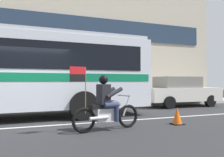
# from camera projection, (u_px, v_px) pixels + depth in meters

# --- Properties ---
(ground_plane) EXTENTS (60.00, 60.00, 0.00)m
(ground_plane) POSITION_uv_depth(u_px,v_px,m) (32.00, 123.00, 7.70)
(ground_plane) COLOR #2B2B2D
(sidewalk_curb) EXTENTS (28.00, 3.80, 0.15)m
(sidewalk_curb) POSITION_uv_depth(u_px,v_px,m) (28.00, 106.00, 12.45)
(sidewalk_curb) COLOR #B7B2A8
(sidewalk_curb) RESTS_ON ground_plane
(lane_center_stripe) EXTENTS (26.60, 0.14, 0.01)m
(lane_center_stripe) POSITION_uv_depth(u_px,v_px,m) (33.00, 127.00, 7.14)
(lane_center_stripe) COLOR silver
(lane_center_stripe) RESTS_ON ground_plane
(motorcycle_with_rider) EXTENTS (2.17, 0.73, 1.78)m
(motorcycle_with_rider) POSITION_uv_depth(u_px,v_px,m) (106.00, 107.00, 6.63)
(motorcycle_with_rider) COLOR black
(motorcycle_with_rider) RESTS_ON ground_plane
(parked_sedan_curbside) EXTENTS (4.32, 1.98, 1.64)m
(parked_sedan_curbside) POSITION_uv_depth(u_px,v_px,m) (180.00, 91.00, 12.99)
(parked_sedan_curbside) COLOR silver
(parked_sedan_curbside) RESTS_ON ground_plane
(traffic_cone) EXTENTS (0.36, 0.36, 0.55)m
(traffic_cone) POSITION_uv_depth(u_px,v_px,m) (177.00, 116.00, 7.53)
(traffic_cone) COLOR #EA590F
(traffic_cone) RESTS_ON ground_plane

